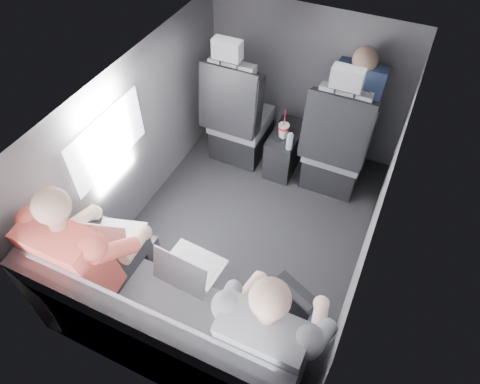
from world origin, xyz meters
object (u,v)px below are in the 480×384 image
at_px(front_seat_left, 238,121).
at_px(passenger_rear_right, 272,332).
at_px(soda_cup, 284,130).
at_px(laptop_white, 114,236).
at_px(center_console, 285,149).
at_px(passenger_rear_left, 92,253).
at_px(laptop_silver, 189,267).
at_px(laptop_black, 288,301).
at_px(rear_bench, 173,330).
at_px(water_bottle, 290,141).
at_px(passenger_front_right, 356,99).
at_px(front_seat_right, 336,150).

xyz_separation_m(front_seat_left, passenger_rear_right, (1.04, -1.81, 0.24)).
bearing_deg(soda_cup, laptop_white, -108.43).
height_order(center_console, passenger_rear_left, passenger_rear_left).
xyz_separation_m(front_seat_left, laptop_silver, (0.45, -1.64, 0.23)).
distance_m(laptop_white, laptop_black, 1.15).
bearing_deg(passenger_rear_right, laptop_black, 86.63).
distance_m(center_console, laptop_silver, 1.74).
distance_m(rear_bench, laptop_white, 0.69).
bearing_deg(passenger_rear_right, water_bottle, 106.87).
relative_size(passenger_rear_left, passenger_rear_right, 1.03).
relative_size(front_seat_left, passenger_front_right, 1.65).
xyz_separation_m(laptop_silver, passenger_front_right, (0.49, 1.90, 0.11)).
xyz_separation_m(laptop_black, passenger_rear_left, (-1.17, -0.21, 0.03)).
distance_m(laptop_black, passenger_rear_left, 1.19).
relative_size(laptop_white, passenger_front_right, 0.47).
distance_m(front_seat_left, passenger_rear_right, 2.10).
bearing_deg(center_console, laptop_black, -69.69).
height_order(front_seat_right, center_console, front_seat_right).
bearing_deg(passenger_front_right, soda_cup, -149.67).
xyz_separation_m(front_seat_left, center_console, (0.45, 0.04, -0.20)).
xyz_separation_m(front_seat_left, passenger_rear_left, (-0.12, -1.81, 0.25)).
distance_m(laptop_silver, passenger_rear_right, 0.62).
xyz_separation_m(front_seat_left, laptop_white, (-0.09, -1.63, 0.23)).
bearing_deg(passenger_front_right, front_seat_left, -164.55).
bearing_deg(laptop_white, center_console, 72.02).
distance_m(center_console, passenger_front_right, 0.76).
bearing_deg(center_console, front_seat_left, -174.93).
xyz_separation_m(rear_bench, laptop_silver, (-0.00, 0.26, 0.33)).
relative_size(center_console, laptop_black, 1.31).
xyz_separation_m(soda_cup, passenger_front_right, (0.49, 0.29, 0.27)).
bearing_deg(water_bottle, laptop_silver, -93.55).
bearing_deg(center_console, passenger_front_right, 24.28).
distance_m(front_seat_right, soda_cup, 0.47).
height_order(front_seat_left, passenger_rear_left, passenger_rear_left).
height_order(laptop_silver, passenger_front_right, passenger_front_right).
relative_size(front_seat_right, soda_cup, 4.42).
xyz_separation_m(soda_cup, laptop_white, (-0.53, -1.60, 0.16)).
distance_m(front_seat_left, soda_cup, 0.45).
height_order(laptop_white, laptop_black, laptop_white).
relative_size(center_console, water_bottle, 2.97).
height_order(center_console, passenger_rear_right, passenger_rear_right).
height_order(front_seat_right, passenger_rear_right, front_seat_right).
bearing_deg(water_bottle, passenger_front_right, 45.83).
bearing_deg(center_console, water_bottle, -64.38).
bearing_deg(soda_cup, laptop_silver, -89.79).
bearing_deg(passenger_rear_left, front_seat_right, 60.59).
relative_size(soda_cup, laptop_silver, 0.78).
distance_m(front_seat_left, laptop_white, 1.65).
bearing_deg(laptop_white, rear_bench, -26.21).
bearing_deg(soda_cup, passenger_front_right, 30.33).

